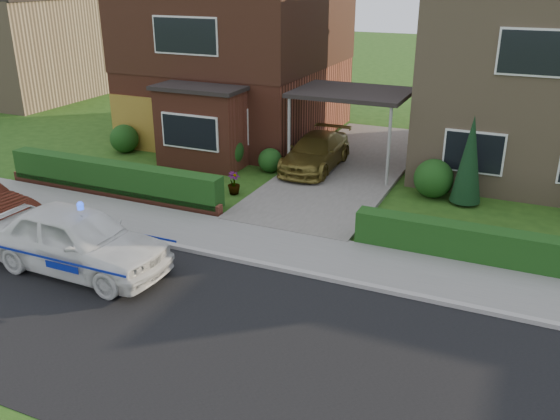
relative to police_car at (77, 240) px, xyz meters
The scene contains 23 objects.
ground 3.66m from the police_car, 19.56° to the right, with size 120.00×120.00×0.00m, color #204512.
road 3.66m from the police_car, 19.56° to the right, with size 60.00×6.00×0.02m, color black.
kerb 3.91m from the police_car, 28.72° to the left, with size 60.00×0.16×0.12m, color #9E9993.
sidewalk 4.51m from the police_car, 40.66° to the left, with size 60.00×2.00×0.10m, color slate.
driveway 10.39m from the police_car, 70.99° to the left, with size 3.80×12.00×0.12m, color #666059.
house_left 13.28m from the police_car, 100.73° to the left, with size 7.50×9.53×7.25m.
house_right 16.01m from the police_car, 54.35° to the left, with size 7.50×8.06×7.25m.
carport_link 10.49m from the police_car, 70.91° to the left, with size 3.80×3.00×2.77m.
garage_door 10.03m from the police_car, 119.08° to the left, with size 2.20×0.10×2.10m, color olive.
dwarf_wall 4.80m from the police_car, 120.59° to the left, with size 7.70×0.25×0.36m, color brown.
hedge_left 4.95m from the police_car, 119.70° to the left, with size 7.50×0.55×0.90m, color #173C13.
hedge_right 10.10m from the police_car, 24.34° to the left, with size 7.50×0.55×0.80m, color #173C13.
shrub_left_far 9.76m from the police_car, 121.69° to the left, with size 1.08×1.08×1.08m, color #173C13.
shrub_left_mid 8.12m from the police_car, 94.40° to the left, with size 1.32×1.32×1.32m, color #173C13.
shrub_left_near 8.46m from the police_car, 83.37° to the left, with size 0.84×0.84×0.84m, color #173C13.
shrub_right_near 10.51m from the police_car, 51.27° to the left, with size 1.20×1.20×1.20m, color #173C13.
conifer_a 11.03m from the police_car, 46.56° to the left, with size 0.90×0.90×2.60m, color black.
neighbour_left 22.33m from the police_car, 138.32° to the left, with size 6.50×7.00×5.20m, color #93795A.
police_car is the anchor object (origin of this frame).
driveway_car 9.43m from the police_car, 75.40° to the left, with size 1.60×3.94×1.14m, color olive.
potted_plant_a 5.15m from the police_car, 108.71° to the left, with size 0.42×0.29×0.80m, color gray.
potted_plant_b 4.89m from the police_car, 79.65° to the left, with size 0.38×0.47×0.85m, color gray.
potted_plant_c 6.00m from the police_car, 81.58° to the left, with size 0.39×0.39×0.70m, color gray.
Camera 1 is at (5.87, -8.15, 6.50)m, focal length 38.00 mm.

